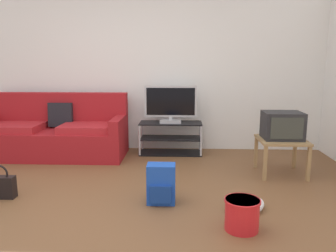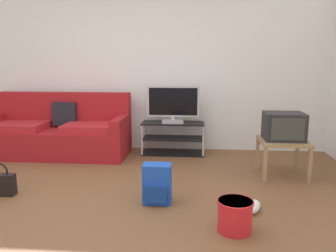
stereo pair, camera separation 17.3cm
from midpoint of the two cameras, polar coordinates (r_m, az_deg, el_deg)
ground_plane at (r=3.33m, az=-11.91°, el=-14.04°), size 9.00×9.80×0.02m
wall_back at (r=5.42m, az=-4.95°, el=10.44°), size 9.00×0.10×2.70m
couch at (r=5.30m, az=-17.10°, el=-1.06°), size 2.09×0.82×0.92m
tv_stand at (r=5.12m, az=1.84°, el=-2.06°), size 0.94×0.39×0.48m
flat_tv at (r=5.01m, az=1.87°, el=3.63°), size 0.78×0.22×0.55m
side_table at (r=4.35m, az=19.94°, el=-3.06°), size 0.56×0.56×0.45m
crt_tv at (r=4.32m, az=20.08°, el=-0.05°), size 0.46×0.38×0.33m
backpack at (r=3.36m, az=-0.35°, el=-9.80°), size 0.28×0.25×0.40m
handbag at (r=3.94m, az=-25.37°, el=-8.78°), size 0.30×0.11×0.35m
cleaning_bucket at (r=2.93m, az=12.97°, el=-14.43°), size 0.30×0.30×0.27m
sneakers_pair at (r=3.34m, az=13.74°, el=-13.06°), size 0.45×0.31×0.09m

